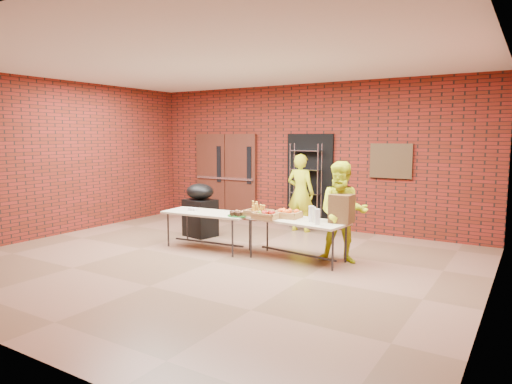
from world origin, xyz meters
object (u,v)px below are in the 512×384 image
Objects in this scene: table_right at (298,223)px; covered_grill at (200,210)px; coffee_dispenser at (342,209)px; volunteer_man at (343,213)px; wire_rack at (305,186)px; volunteer_woman at (300,193)px; table_left at (208,215)px.

covered_grill is (-2.52, 0.59, -0.08)m from table_right.
volunteer_man is (-0.03, 0.12, -0.08)m from coffee_dispenser.
volunteer_man reaches higher than coffee_dispenser.
covered_grill is 0.66× the size of volunteer_man.
wire_rack is at bearing 63.85° from covered_grill.
volunteer_woman is 1.02× the size of volunteer_man.
coffee_dispenser is (0.71, 0.13, 0.28)m from table_right.
table_right is at bearing -1.82° from covered_grill.
volunteer_man is (3.20, -0.34, 0.28)m from covered_grill.
covered_grill is (-3.23, 0.46, -0.36)m from coffee_dispenser.
coffee_dispenser is 0.15m from volunteer_man.
table_right is 1.04× the size of volunteer_woman.
table_right is at bearing 115.70° from volunteer_woman.
volunteer_man reaches higher than covered_grill.
table_left is at bearing 173.31° from volunteer_man.
table_right reaches higher than table_left.
wire_rack reaches higher than table_right.
volunteer_man is at bearing 102.43° from coffee_dispenser.
wire_rack is at bearing -79.74° from volunteer_woman.
covered_grill is at bearing 131.60° from table_left.
table_left is 2.49m from coffee_dispenser.
volunteer_woman is 2.51m from volunteer_man.
wire_rack reaches higher than table_left.
volunteer_man is at bearing -48.65° from wire_rack.
volunteer_man is (0.68, 0.25, 0.20)m from table_right.
wire_rack reaches higher than volunteer_woman.
wire_rack is 1.12× the size of table_left.
table_right is at bearing -169.59° from coffee_dispenser.
table_left is 1.55× the size of covered_grill.
covered_grill is at bearing -124.02° from wire_rack.
volunteer_man reaches higher than table_left.
covered_grill is at bearing 45.60° from volunteer_woman.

